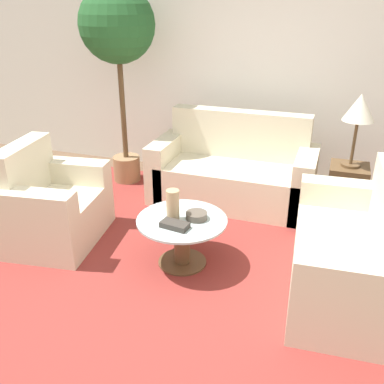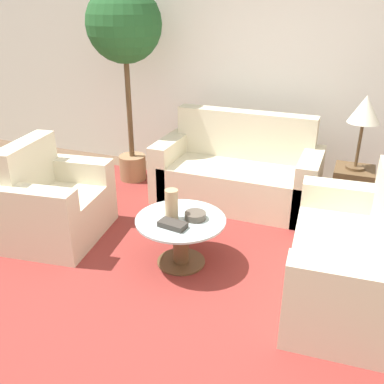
# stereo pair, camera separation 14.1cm
# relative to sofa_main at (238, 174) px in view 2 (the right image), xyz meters

# --- Properties ---
(ground_plane) EXTENTS (14.00, 14.00, 0.00)m
(ground_plane) POSITION_rel_sofa_main_xyz_m (-0.02, -1.91, -0.30)
(ground_plane) COLOR brown
(wall_back) EXTENTS (10.00, 0.06, 2.60)m
(wall_back) POSITION_rel_sofa_main_xyz_m (-0.02, 0.77, 1.00)
(wall_back) COLOR white
(wall_back) RESTS_ON ground_plane
(rug) EXTENTS (3.53, 3.56, 0.01)m
(rug) POSITION_rel_sofa_main_xyz_m (-0.09, -1.36, -0.30)
(rug) COLOR maroon
(rug) RESTS_ON ground_plane
(sofa_main) EXTENTS (1.71, 0.77, 0.94)m
(sofa_main) POSITION_rel_sofa_main_xyz_m (0.00, 0.00, 0.00)
(sofa_main) COLOR beige
(sofa_main) RESTS_ON ground_plane
(armchair) EXTENTS (0.83, 1.01, 0.90)m
(armchair) POSITION_rel_sofa_main_xyz_m (-1.36, -1.36, -0.00)
(armchair) COLOR beige
(armchair) RESTS_ON ground_plane
(loveseat) EXTENTS (0.83, 1.48, 0.92)m
(loveseat) POSITION_rel_sofa_main_xyz_m (1.24, -1.29, -0.00)
(loveseat) COLOR beige
(loveseat) RESTS_ON ground_plane
(coffee_table) EXTENTS (0.73, 0.73, 0.42)m
(coffee_table) POSITION_rel_sofa_main_xyz_m (-0.09, -1.36, -0.03)
(coffee_table) COLOR brown
(coffee_table) RESTS_ON ground_plane
(side_table) EXTENTS (0.37, 0.37, 0.56)m
(side_table) POSITION_rel_sofa_main_xyz_m (1.16, -0.05, -0.03)
(side_table) COLOR brown
(side_table) RESTS_ON ground_plane
(table_lamp) EXTENTS (0.29, 0.29, 0.70)m
(table_lamp) POSITION_rel_sofa_main_xyz_m (1.16, -0.05, 0.80)
(table_lamp) COLOR brown
(table_lamp) RESTS_ON side_table
(potted_plant) EXTENTS (0.81, 0.81, 2.19)m
(potted_plant) POSITION_rel_sofa_main_xyz_m (-1.35, 0.11, 1.38)
(potted_plant) COLOR #93704C
(potted_plant) RESTS_ON ground_plane
(vase) EXTENTS (0.10, 0.10, 0.26)m
(vase) POSITION_rel_sofa_main_xyz_m (-0.16, -1.39, 0.24)
(vase) COLOR tan
(vase) RESTS_ON coffee_table
(bowl) EXTENTS (0.17, 0.17, 0.06)m
(bowl) POSITION_rel_sofa_main_xyz_m (0.01, -1.31, 0.14)
(bowl) COLOR brown
(bowl) RESTS_ON coffee_table
(book_stack) EXTENTS (0.23, 0.15, 0.05)m
(book_stack) POSITION_rel_sofa_main_xyz_m (-0.10, -1.51, 0.14)
(book_stack) COLOR #38332D
(book_stack) RESTS_ON coffee_table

